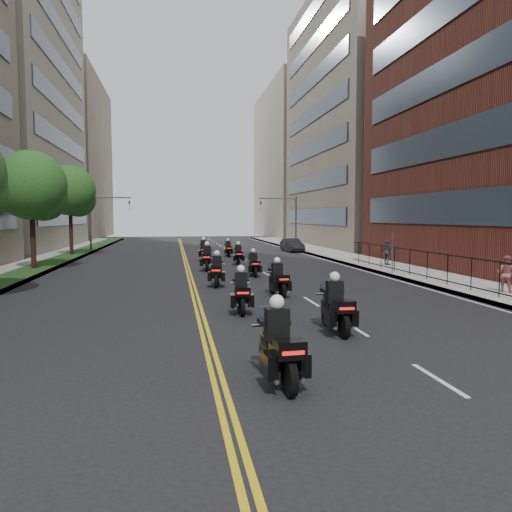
{
  "coord_description": "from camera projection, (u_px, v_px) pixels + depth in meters",
  "views": [
    {
      "loc": [
        -2.35,
        -9.63,
        3.48
      ],
      "look_at": [
        1.67,
        14.62,
        1.54
      ],
      "focal_mm": 35.0,
      "sensor_mm": 36.0,
      "label": 1
    }
  ],
  "objects": [
    {
      "name": "ground",
      "position": [
        292.0,
        388.0,
        10.13
      ],
      "size": [
        160.0,
        160.0,
        0.0
      ],
      "primitive_type": "plane",
      "color": "black",
      "rests_on": "ground"
    },
    {
      "name": "sidewalk_right",
      "position": [
        371.0,
        263.0,
        36.66
      ],
      "size": [
        4.0,
        90.0,
        0.15
      ],
      "primitive_type": "cube",
      "color": "gray",
      "rests_on": "ground"
    },
    {
      "name": "sidewalk_left",
      "position": [
        25.0,
        269.0,
        32.76
      ],
      "size": [
        4.0,
        90.0,
        0.15
      ],
      "primitive_type": "cube",
      "color": "gray",
      "rests_on": "ground"
    },
    {
      "name": "grass_strip",
      "position": [
        38.0,
        267.0,
        32.88
      ],
      "size": [
        2.0,
        90.0,
        0.04
      ],
      "primitive_type": "cube",
      "color": "#163E16",
      "rests_on": "sidewalk_left"
    },
    {
      "name": "building_right_tan",
      "position": [
        374.0,
        120.0,
        59.65
      ],
      "size": [
        15.11,
        28.0,
        30.0
      ],
      "color": "#7A6C59",
      "rests_on": "ground"
    },
    {
      "name": "building_right_far",
      "position": [
        307.0,
        164.0,
        89.32
      ],
      "size": [
        15.0,
        28.0,
        26.0
      ],
      "primitive_type": "cube",
      "color": "#AD9D8B",
      "rests_on": "ground"
    },
    {
      "name": "building_left_far",
      "position": [
        52.0,
        159.0,
        82.25
      ],
      "size": [
        16.0,
        28.0,
        26.0
      ],
      "primitive_type": "cube",
      "color": "#7A6C59",
      "rests_on": "ground"
    },
    {
      "name": "iron_fence",
      "position": [
        459.0,
        271.0,
        23.65
      ],
      "size": [
        0.05,
        28.0,
        1.5
      ],
      "color": "black",
      "rests_on": "sidewalk_right"
    },
    {
      "name": "street_trees",
      "position": [
        6.0,
        185.0,
        26.23
      ],
      "size": [
        4.4,
        38.4,
        7.98
      ],
      "color": "black",
      "rests_on": "ground"
    },
    {
      "name": "traffic_signal_right",
      "position": [
        287.0,
        215.0,
        52.7
      ],
      "size": [
        4.09,
        0.2,
        5.6
      ],
      "color": "#3F3F44",
      "rests_on": "ground"
    },
    {
      "name": "traffic_signal_left",
      "position": [
        100.0,
        215.0,
        49.6
      ],
      "size": [
        4.09,
        0.2,
        5.6
      ],
      "color": "#3F3F44",
      "rests_on": "ground"
    },
    {
      "name": "motorcycle_0",
      "position": [
        279.0,
        349.0,
        10.36
      ],
      "size": [
        0.63,
        2.51,
        1.85
      ],
      "rotation": [
        0.0,
        0.0,
        0.06
      ],
      "color": "black",
      "rests_on": "ground"
    },
    {
      "name": "motorcycle_1",
      "position": [
        336.0,
        309.0,
        14.95
      ],
      "size": [
        0.57,
        2.48,
        1.83
      ],
      "rotation": [
        0.0,
        0.0,
        -0.02
      ],
      "color": "black",
      "rests_on": "ground"
    },
    {
      "name": "motorcycle_2",
      "position": [
        241.0,
        294.0,
        18.09
      ],
      "size": [
        0.6,
        2.35,
        1.73
      ],
      "rotation": [
        0.0,
        0.0,
        -0.07
      ],
      "color": "black",
      "rests_on": "ground"
    },
    {
      "name": "motorcycle_3",
      "position": [
        278.0,
        281.0,
        21.85
      ],
      "size": [
        0.59,
        2.32,
        1.71
      ],
      "rotation": [
        0.0,
        0.0,
        0.07
      ],
      "color": "black",
      "rests_on": "ground"
    },
    {
      "name": "motorcycle_4",
      "position": [
        217.0,
        272.0,
        25.04
      ],
      "size": [
        0.72,
        2.42,
        1.79
      ],
      "rotation": [
        0.0,
        0.0,
        -0.13
      ],
      "color": "black",
      "rests_on": "ground"
    },
    {
      "name": "motorcycle_5",
      "position": [
        254.0,
        265.0,
        29.17
      ],
      "size": [
        0.51,
        2.2,
        1.63
      ],
      "rotation": [
        0.0,
        0.0,
        -0.02
      ],
      "color": "black",
      "rests_on": "ground"
    },
    {
      "name": "motorcycle_6",
      "position": [
        207.0,
        259.0,
        32.37
      ],
      "size": [
        0.7,
        2.55,
        1.89
      ],
      "rotation": [
        0.0,
        0.0,
        -0.1
      ],
      "color": "black",
      "rests_on": "ground"
    },
    {
      "name": "motorcycle_7",
      "position": [
        238.0,
        255.0,
        36.22
      ],
      "size": [
        0.57,
        2.3,
        1.7
      ],
      "rotation": [
        0.0,
        0.0,
        -0.06
      ],
      "color": "black",
      "rests_on": "ground"
    },
    {
      "name": "motorcycle_8",
      "position": [
        204.0,
        251.0,
        39.86
      ],
      "size": [
        0.59,
        2.55,
        1.88
      ],
      "rotation": [
        0.0,
        0.0,
        -0.02
      ],
      "color": "black",
      "rests_on": "ground"
    },
    {
      "name": "motorcycle_9",
      "position": [
        228.0,
        249.0,
        43.52
      ],
      "size": [
        0.5,
        2.16,
        1.6
      ],
      "rotation": [
        0.0,
        0.0,
        0.02
      ],
      "color": "black",
      "rests_on": "ground"
    },
    {
      "name": "parked_sedan",
      "position": [
        292.0,
        245.0,
        49.71
      ],
      "size": [
        1.75,
        4.12,
        1.32
      ],
      "primitive_type": "imported",
      "rotation": [
        0.0,
        0.0,
        0.09
      ],
      "color": "black",
      "rests_on": "ground"
    },
    {
      "name": "pedestrian_b",
      "position": [
        506.0,
        274.0,
        22.08
      ],
      "size": [
        0.93,
        0.99,
        1.63
      ],
      "primitive_type": "imported",
      "rotation": [
        0.0,
        0.0,
        2.09
      ],
      "color": "#965253",
      "rests_on": "sidewalk_right"
    },
    {
      "name": "pedestrian_c",
      "position": [
        387.0,
        252.0,
        34.31
      ],
      "size": [
        0.7,
        1.1,
        1.75
      ],
      "primitive_type": "imported",
      "rotation": [
        0.0,
        0.0,
        1.86
      ],
      "color": "#42434A",
      "rests_on": "sidewalk_right"
    }
  ]
}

